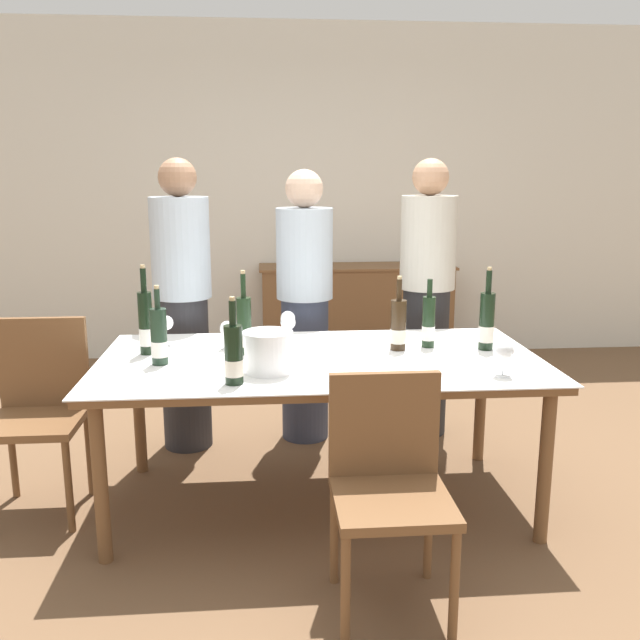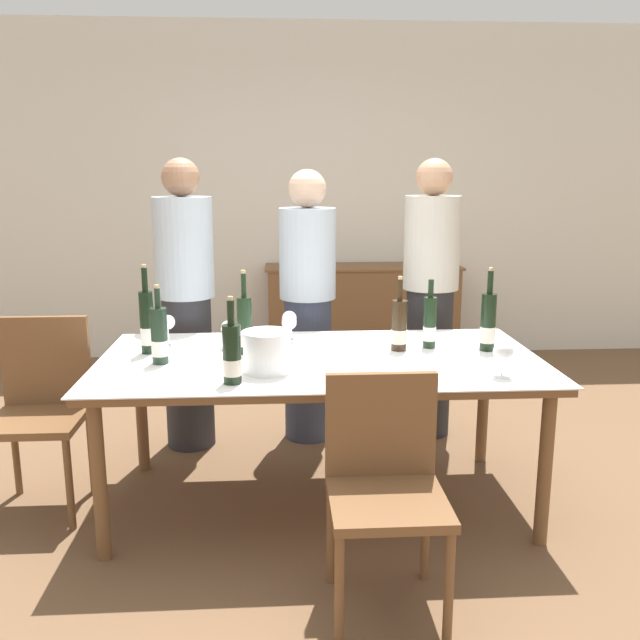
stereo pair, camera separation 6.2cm
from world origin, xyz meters
name	(u,v)px [view 1 (the left image)]	position (x,y,z in m)	size (l,w,h in m)	color
ground_plane	(320,502)	(0.00, 0.00, 0.00)	(12.00, 12.00, 0.00)	brown
back_wall	(293,195)	(0.00, 2.84, 1.40)	(8.00, 0.10, 2.80)	silver
sideboard_cabinet	(356,313)	(0.52, 2.55, 0.41)	(1.63, 0.46, 0.82)	brown
dining_table	(320,369)	(0.00, 0.00, 0.68)	(2.06, 1.07, 0.74)	brown
ice_bucket	(268,351)	(-0.24, -0.22, 0.83)	(0.22, 0.22, 0.18)	white
wine_bottle_0	(159,338)	(-0.73, -0.05, 0.86)	(0.08, 0.08, 0.36)	#1E3323
wine_bottle_1	(244,327)	(-0.35, 0.10, 0.87)	(0.07, 0.07, 0.40)	black
wine_bottle_2	(146,324)	(-0.82, 0.14, 0.88)	(0.07, 0.07, 0.43)	black
wine_bottle_3	(487,322)	(0.82, 0.08, 0.87)	(0.07, 0.07, 0.41)	black
wine_bottle_4	(429,323)	(0.55, 0.16, 0.86)	(0.06, 0.06, 0.34)	black
wine_bottle_5	(398,326)	(0.39, 0.11, 0.85)	(0.08, 0.08, 0.36)	#332314
wine_bottle_6	(234,355)	(-0.38, -0.37, 0.86)	(0.08, 0.08, 0.36)	black
wine_glass_0	(288,323)	(-0.14, 0.29, 0.84)	(0.08, 0.08, 0.15)	white
wine_glass_1	(227,330)	(-0.44, 0.20, 0.83)	(0.07, 0.07, 0.14)	white
wine_glass_2	(504,352)	(0.75, -0.36, 0.84)	(0.09, 0.09, 0.15)	white
wine_glass_3	(166,324)	(-0.75, 0.29, 0.85)	(0.07, 0.07, 0.15)	white
wine_glass_4	(288,320)	(-0.14, 0.38, 0.84)	(0.08, 0.08, 0.15)	white
chair_left_end	(39,402)	(-1.32, 0.08, 0.53)	(0.42, 0.42, 0.91)	brown
chair_near_front	(389,475)	(0.19, -0.77, 0.50)	(0.42, 0.42, 0.86)	brown
person_host	(183,307)	(-0.72, 0.78, 0.84)	(0.33, 0.33, 1.67)	#2D2D33
person_guest_left	(305,307)	(-0.02, 0.86, 0.81)	(0.33, 0.33, 1.60)	#383F56
person_guest_right	(426,299)	(0.72, 0.89, 0.84)	(0.33, 0.33, 1.67)	#262628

